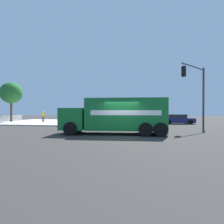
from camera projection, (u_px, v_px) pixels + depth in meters
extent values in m
plane|color=#33302D|center=(122.00, 136.00, 13.44)|extent=(100.00, 100.00, 0.00)
cube|color=beige|center=(46.00, 122.00, 28.71)|extent=(12.98, 12.98, 0.14)
cube|color=#146B2D|center=(126.00, 114.00, 14.54)|extent=(2.76, 6.22, 2.44)
cube|color=#146B2D|center=(75.00, 119.00, 14.98)|extent=(2.51, 2.04, 1.70)
cube|color=black|center=(64.00, 114.00, 15.06)|extent=(2.02, 0.20, 0.88)
cube|color=#B2B2B7|center=(164.00, 132.00, 14.25)|extent=(2.31, 0.34, 0.21)
cube|color=white|center=(125.00, 113.00, 13.34)|extent=(0.32, 5.11, 0.36)
cube|color=white|center=(126.00, 112.00, 15.74)|extent=(0.32, 5.11, 0.36)
cylinder|color=black|center=(70.00, 129.00, 13.75)|extent=(0.34, 1.02, 1.00)
cylinder|color=black|center=(79.00, 126.00, 16.21)|extent=(0.34, 1.02, 1.00)
cylinder|color=black|center=(146.00, 130.00, 13.17)|extent=(0.34, 1.02, 1.00)
cylinder|color=black|center=(143.00, 127.00, 15.63)|extent=(0.34, 1.02, 1.00)
cylinder|color=black|center=(161.00, 130.00, 13.06)|extent=(0.34, 1.02, 1.00)
cylinder|color=black|center=(156.00, 127.00, 15.53)|extent=(0.34, 1.02, 1.00)
cylinder|color=#38383D|center=(203.00, 98.00, 19.83)|extent=(0.20, 0.20, 6.43)
cylinder|color=#38383D|center=(194.00, 67.00, 18.29)|extent=(3.63, 3.01, 0.12)
cylinder|color=#38383D|center=(184.00, 65.00, 17.01)|extent=(0.03, 0.03, 0.25)
cube|color=black|center=(184.00, 71.00, 17.01)|extent=(0.42, 0.42, 0.95)
sphere|color=red|center=(182.00, 68.00, 17.15)|extent=(0.20, 0.20, 0.20)
sphere|color=#EFA314|center=(182.00, 72.00, 17.15)|extent=(0.20, 0.20, 0.20)
sphere|color=#19CC4C|center=(182.00, 75.00, 17.15)|extent=(0.20, 0.20, 0.20)
cube|color=black|center=(103.00, 121.00, 23.62)|extent=(2.05, 1.64, 0.50)
cube|color=black|center=(91.00, 118.00, 23.77)|extent=(2.07, 1.84, 1.10)
cube|color=black|center=(91.00, 116.00, 23.77)|extent=(1.89, 1.55, 0.48)
cube|color=black|center=(77.00, 120.00, 23.95)|extent=(2.09, 2.13, 0.55)
cylinder|color=black|center=(103.00, 122.00, 24.64)|extent=(0.29, 0.78, 0.76)
cylinder|color=black|center=(101.00, 123.00, 22.64)|extent=(0.29, 0.78, 0.76)
cylinder|color=black|center=(78.00, 121.00, 24.96)|extent=(0.29, 0.78, 0.76)
cylinder|color=black|center=(73.00, 122.00, 22.96)|extent=(0.29, 0.78, 0.76)
cube|color=navy|center=(178.00, 120.00, 25.59)|extent=(2.16, 4.44, 0.65)
cube|color=black|center=(177.00, 116.00, 25.60)|extent=(1.78, 2.53, 0.50)
cylinder|color=black|center=(186.00, 121.00, 26.39)|extent=(0.25, 0.63, 0.62)
cylinder|color=black|center=(191.00, 122.00, 24.56)|extent=(0.25, 0.63, 0.62)
cylinder|color=black|center=(166.00, 121.00, 26.62)|extent=(0.25, 0.63, 0.62)
cylinder|color=black|center=(169.00, 122.00, 24.79)|extent=(0.25, 0.63, 0.62)
cylinder|color=#4C4C51|center=(44.00, 119.00, 27.50)|extent=(0.14, 0.14, 0.81)
cylinder|color=#4C4C51|center=(43.00, 119.00, 27.44)|extent=(0.14, 0.14, 0.81)
cube|color=gold|center=(43.00, 115.00, 27.47)|extent=(0.36, 0.40, 0.61)
sphere|color=beige|center=(43.00, 112.00, 27.46)|extent=(0.22, 0.22, 0.22)
cylinder|color=gold|center=(45.00, 114.00, 27.54)|extent=(0.09, 0.09, 0.54)
cylinder|color=gold|center=(42.00, 114.00, 27.39)|extent=(0.09, 0.09, 0.54)
cube|color=silver|center=(22.00, 117.00, 32.56)|extent=(0.08, 0.04, 0.95)
cube|color=silver|center=(21.00, 117.00, 32.39)|extent=(0.08, 0.04, 0.95)
cube|color=silver|center=(20.00, 118.00, 32.21)|extent=(0.08, 0.04, 0.95)
cube|color=silver|center=(20.00, 118.00, 32.03)|extent=(0.08, 0.04, 0.95)
cube|color=silver|center=(19.00, 118.00, 31.85)|extent=(0.08, 0.04, 0.95)
cube|color=silver|center=(18.00, 118.00, 31.68)|extent=(0.08, 0.04, 0.95)
cube|color=silver|center=(18.00, 118.00, 31.50)|extent=(0.08, 0.04, 0.95)
cube|color=silver|center=(17.00, 118.00, 31.32)|extent=(0.08, 0.04, 0.95)
cube|color=silver|center=(16.00, 118.00, 31.14)|extent=(0.08, 0.04, 0.95)
cube|color=silver|center=(16.00, 118.00, 30.97)|extent=(0.08, 0.04, 0.95)
cube|color=silver|center=(15.00, 118.00, 30.79)|extent=(0.08, 0.04, 0.95)
cube|color=silver|center=(14.00, 118.00, 30.61)|extent=(0.08, 0.04, 0.95)
cube|color=silver|center=(13.00, 118.00, 30.43)|extent=(0.08, 0.04, 0.95)
cube|color=silver|center=(13.00, 118.00, 30.26)|extent=(0.08, 0.04, 0.95)
cube|color=silver|center=(12.00, 118.00, 30.08)|extent=(0.08, 0.04, 0.95)
cube|color=silver|center=(11.00, 118.00, 29.90)|extent=(0.08, 0.04, 0.95)
cube|color=silver|center=(10.00, 118.00, 29.72)|extent=(0.08, 0.04, 0.95)
cube|color=silver|center=(9.00, 118.00, 29.55)|extent=(0.08, 0.04, 0.95)
cube|color=silver|center=(9.00, 118.00, 29.37)|extent=(0.08, 0.04, 0.95)
cube|color=silver|center=(8.00, 118.00, 29.19)|extent=(0.08, 0.04, 0.95)
cube|color=silver|center=(7.00, 118.00, 29.01)|extent=(0.08, 0.04, 0.95)
cube|color=silver|center=(6.00, 118.00, 28.84)|extent=(0.08, 0.04, 0.95)
cube|color=silver|center=(5.00, 118.00, 28.66)|extent=(0.08, 0.04, 0.95)
cube|color=silver|center=(4.00, 118.00, 28.48)|extent=(0.08, 0.04, 0.95)
cube|color=silver|center=(4.00, 119.00, 28.30)|extent=(0.08, 0.04, 0.95)
cube|color=silver|center=(3.00, 119.00, 28.13)|extent=(0.08, 0.04, 0.95)
cube|color=silver|center=(2.00, 119.00, 27.95)|extent=(0.08, 0.04, 0.95)
cube|color=silver|center=(1.00, 119.00, 27.77)|extent=(0.08, 0.04, 0.95)
cube|color=silver|center=(0.00, 119.00, 27.59)|extent=(0.08, 0.04, 0.95)
cube|color=silver|center=(10.00, 117.00, 29.72)|extent=(5.86, 0.03, 0.07)
cube|color=silver|center=(10.00, 119.00, 29.73)|extent=(5.86, 0.03, 0.07)
cylinder|color=brown|center=(11.00, 111.00, 28.56)|extent=(0.32, 0.32, 3.20)
sphere|color=#236628|center=(11.00, 93.00, 28.54)|extent=(3.27, 3.27, 3.27)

